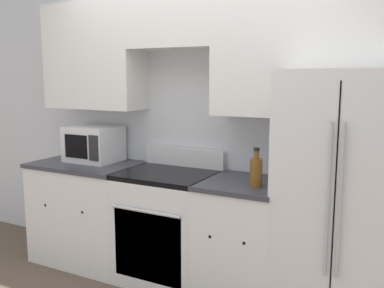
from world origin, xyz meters
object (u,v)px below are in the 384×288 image
Objects in this scene: refrigerator at (343,200)px; microwave at (94,144)px; oven_range at (168,226)px; bottle at (256,171)px.

microwave is at bearing 178.18° from refrigerator.
refrigerator reaches higher than microwave.
oven_range is 2.38× the size of microwave.
microwave is at bearing 173.35° from bottle.
oven_range is 1.04m from microwave.
microwave is 1.63× the size of bottle.
refrigerator is 3.82× the size of microwave.
microwave is at bearing 173.24° from oven_range.
microwave is (-2.20, 0.07, 0.21)m from refrigerator.
microwave reaches higher than oven_range.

